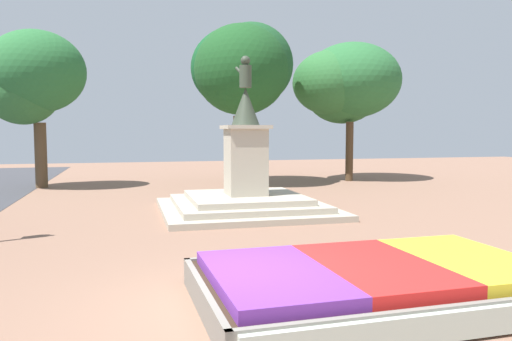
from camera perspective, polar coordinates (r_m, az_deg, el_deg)
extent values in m
plane|color=#8C6651|center=(7.92, -2.61, -15.38)|extent=(73.35, 73.35, 0.00)
cube|color=#38281C|center=(8.39, 13.38, -12.83)|extent=(5.50, 3.32, 0.42)
cube|color=gray|center=(7.08, 20.16, -16.14)|extent=(5.62, 0.25, 0.46)
cube|color=gray|center=(9.79, 8.61, -10.11)|extent=(5.62, 0.25, 0.46)
cube|color=gray|center=(7.48, -6.03, -14.74)|extent=(0.19, 3.38, 0.46)
cube|color=#72339E|center=(7.63, 1.69, -12.08)|extent=(1.82, 3.02, 0.19)
cube|color=red|center=(8.30, 13.42, -10.82)|extent=(1.82, 3.02, 0.19)
cube|color=yellow|center=(9.26, 22.98, -9.47)|extent=(1.82, 3.02, 0.19)
cube|color=#B2BCAD|center=(7.04, 20.41, -16.25)|extent=(5.34, 0.34, 0.38)
cube|color=#B0A692|center=(16.74, -1.18, -4.39)|extent=(5.56, 5.56, 0.19)
cube|color=#B2A893|center=(16.71, -1.19, -3.75)|extent=(4.63, 4.63, 0.19)
cube|color=#B4AA95|center=(16.69, -1.19, -3.11)|extent=(3.70, 3.70, 0.19)
cube|color=#B2A893|center=(16.57, -1.19, 0.98)|extent=(1.25, 1.25, 2.20)
cube|color=#B2A893|center=(16.54, -1.20, 4.99)|extent=(1.48, 1.48, 0.12)
cone|color=#384233|center=(16.56, -1.20, 7.33)|extent=(0.94, 0.94, 1.23)
cylinder|color=#384233|center=(16.63, -1.21, 10.69)|extent=(0.40, 0.40, 0.72)
sphere|color=#384233|center=(16.69, -1.21, 12.45)|extent=(0.31, 0.31, 0.31)
cylinder|color=#384233|center=(16.85, -1.71, 11.10)|extent=(0.32, 0.61, 0.46)
cylinder|color=brown|center=(25.70, -23.37, 1.61)|extent=(0.55, 0.55, 3.08)
ellipsoid|color=#2A6A35|center=(25.37, -23.83, 10.30)|extent=(4.43, 4.19, 3.78)
ellipsoid|color=#2F6A34|center=(25.61, -25.13, 8.16)|extent=(3.31, 3.62, 3.03)
cylinder|color=brown|center=(24.74, -2.12, 2.29)|extent=(0.42, 0.42, 3.43)
ellipsoid|color=#164F25|center=(25.84, -2.05, 11.59)|extent=(4.80, 4.79, 4.21)
ellipsoid|color=#1C4E21|center=(24.64, -1.70, 11.44)|extent=(4.55, 4.95, 4.37)
ellipsoid|color=#1D4D27|center=(25.16, -0.51, 12.02)|extent=(4.13, 4.02, 4.08)
cylinder|color=#4C3823|center=(27.30, 10.62, 2.15)|extent=(0.41, 0.41, 3.17)
ellipsoid|color=#2B6835|center=(28.14, 10.84, 10.05)|extent=(5.27, 5.64, 4.10)
ellipsoid|color=#2F6933|center=(28.25, 9.86, 9.31)|extent=(4.33, 4.26, 3.95)
ellipsoid|color=#2F6B34|center=(27.46, 8.55, 9.89)|extent=(4.11, 4.26, 3.45)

